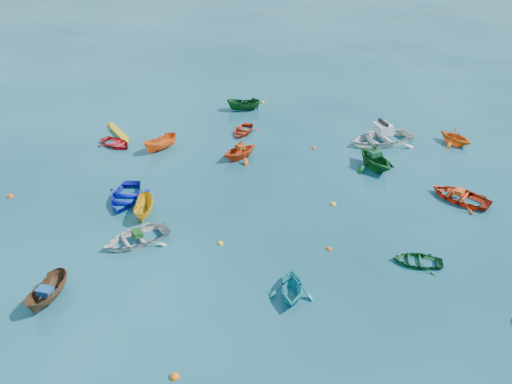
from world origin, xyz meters
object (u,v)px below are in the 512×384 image
Objects in this scene: dinghy_blue_sw at (125,200)px; dinghy_white_near at (136,242)px; motorboat_white at (381,142)px; kayak_yellow at (119,135)px.

dinghy_white_near is at bearing -67.36° from dinghy_blue_sw.
motorboat_white is (4.45, 18.52, 0.00)m from dinghy_white_near.
dinghy_blue_sw is 0.98× the size of kayak_yellow.
dinghy_white_near is 13.52m from kayak_yellow.
dinghy_blue_sw is at bearing -107.72° from kayak_yellow.
dinghy_white_near is at bearing -106.19° from kayak_yellow.
motorboat_white is at bearing 95.89° from dinghy_white_near.
kayak_yellow is (-11.13, 7.68, 0.00)m from dinghy_white_near.
kayak_yellow is 0.74× the size of motorboat_white.
dinghy_white_near is (3.62, -2.20, 0.00)m from dinghy_blue_sw.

